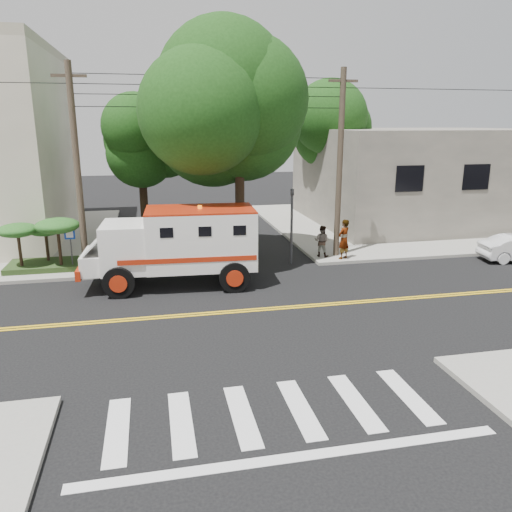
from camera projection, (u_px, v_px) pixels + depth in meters
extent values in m
plane|color=black|center=(231.00, 312.00, 17.86)|extent=(100.00, 100.00, 0.00)
cube|color=gray|center=(398.00, 223.00, 33.29)|extent=(17.00, 17.00, 0.15)
cube|color=#645E55|center=(419.00, 175.00, 33.26)|extent=(14.00, 12.00, 6.00)
cylinder|color=#382D23|center=(78.00, 172.00, 21.24)|extent=(0.28, 0.28, 9.00)
cylinder|color=#382D23|center=(340.00, 167.00, 23.80)|extent=(0.28, 0.28, 9.00)
cylinder|color=black|center=(240.00, 190.00, 23.39)|extent=(0.44, 0.44, 7.00)
sphere|color=#14360E|center=(239.00, 112.00, 22.48)|extent=(5.32, 5.32, 5.32)
sphere|color=#14360E|center=(268.00, 99.00, 21.84)|extent=(4.56, 4.56, 4.56)
cylinder|color=black|center=(143.00, 192.00, 27.87)|extent=(0.44, 0.44, 5.60)
sphere|color=#14360E|center=(140.00, 141.00, 27.14)|extent=(3.92, 3.92, 3.92)
sphere|color=#14360E|center=(156.00, 133.00, 26.67)|extent=(3.36, 3.36, 3.36)
cylinder|color=black|center=(317.00, 177.00, 33.90)|extent=(0.44, 0.44, 5.95)
sphere|color=#14360E|center=(318.00, 132.00, 33.12)|extent=(4.20, 4.20, 4.20)
sphere|color=#14360E|center=(334.00, 125.00, 32.62)|extent=(3.60, 3.60, 3.60)
cylinder|color=#3F3F42|center=(292.00, 227.00, 23.44)|extent=(0.12, 0.12, 3.60)
imported|color=#3F3F42|center=(292.00, 199.00, 23.09)|extent=(0.15, 0.18, 0.90)
cylinder|color=#3F3F42|center=(71.00, 251.00, 22.21)|extent=(0.06, 0.06, 2.00)
cube|color=#0C33A5|center=(70.00, 234.00, 21.95)|extent=(0.45, 0.03, 0.45)
cube|color=#1E3314|center=(45.00, 265.00, 22.71)|extent=(3.20, 2.00, 0.24)
cylinder|color=black|center=(20.00, 249.00, 22.02)|extent=(0.14, 0.14, 1.52)
ellipsoid|color=#174D19|center=(17.00, 230.00, 21.80)|extent=(1.73, 1.73, 0.60)
cylinder|color=black|center=(47.00, 246.00, 22.90)|extent=(0.14, 0.14, 1.36)
ellipsoid|color=#174D19|center=(45.00, 230.00, 22.70)|extent=(1.55, 1.55, 0.54)
cylinder|color=black|center=(59.00, 246.00, 22.15)|extent=(0.14, 0.14, 1.68)
ellipsoid|color=#174D19|center=(57.00, 226.00, 21.90)|extent=(1.91, 1.91, 0.66)
cube|color=white|center=(201.00, 238.00, 20.47)|extent=(4.49, 2.80, 2.35)
cube|color=white|center=(126.00, 246.00, 20.08)|extent=(1.92, 2.55, 1.90)
cube|color=black|center=(102.00, 235.00, 19.82)|extent=(0.17, 1.90, 0.78)
cube|color=white|center=(97.00, 261.00, 20.05)|extent=(1.12, 2.29, 0.78)
cube|color=#A6230C|center=(83.00, 268.00, 20.04)|extent=(0.33, 2.41, 0.39)
cube|color=#A6230C|center=(200.00, 209.00, 20.16)|extent=(4.49, 2.80, 0.07)
cylinder|color=black|center=(119.00, 283.00, 19.14)|extent=(1.25, 0.42, 1.23)
cylinder|color=black|center=(125.00, 265.00, 21.53)|extent=(1.25, 0.42, 1.23)
cylinder|color=black|center=(234.00, 277.00, 19.81)|extent=(1.25, 0.42, 1.23)
cylinder|color=black|center=(228.00, 260.00, 22.20)|extent=(1.25, 0.42, 1.23)
imported|color=gray|center=(344.00, 239.00, 24.04)|extent=(0.84, 0.76, 1.93)
imported|color=gray|center=(322.00, 241.00, 24.48)|extent=(0.95, 0.92, 1.54)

